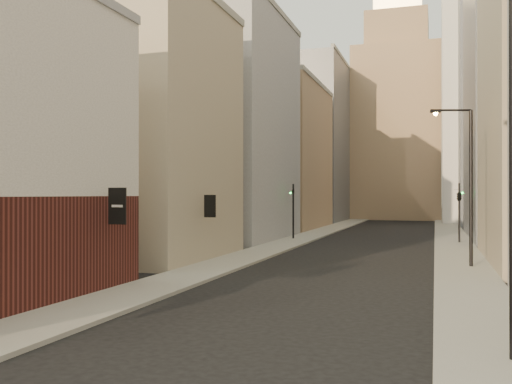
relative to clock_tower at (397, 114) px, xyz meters
The scene contains 12 objects.
sidewalk_left 41.32m from the clock_tower, 98.46° to the right, with size 3.00×140.00×0.15m, color gray.
sidewalk_right 41.64m from the clock_tower, 78.54° to the right, with size 3.00×140.00×0.15m, color gray.
left_bldg_beige 67.60m from the clock_tower, 99.46° to the right, with size 8.00×12.00×16.00m, color tan.
left_bldg_grey 51.76m from the clock_tower, 102.41° to the right, with size 8.00×16.00×20.00m, color gray.
left_bldg_tan 35.05m from the clock_tower, 108.97° to the right, with size 8.00×18.00×17.00m, color #9C7C5C.
left_bldg_wingrid 17.23m from the clock_tower, 132.51° to the right, with size 8.00×20.00×24.00m, color gray.
clock_tower is the anchor object (origin of this frame).
white_tower 17.83m from the clock_tower, 51.84° to the right, with size 8.00×8.00×41.50m.
streetlamp_near 84.80m from the clock_tower, 84.82° to the right, with size 2.68×0.35×10.22m.
streetlamp_mid 66.94m from the clock_tower, 83.27° to the right, with size 2.22×0.84×8.74m.
traffic_light_left 51.35m from the clock_tower, 97.00° to the right, with size 0.60×0.55×5.00m.
traffic_light_right 51.44m from the clock_tower, 80.78° to the right, with size 0.76×0.76×5.00m.
Camera 1 is at (5.05, -6.42, 4.07)m, focal length 40.00 mm.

